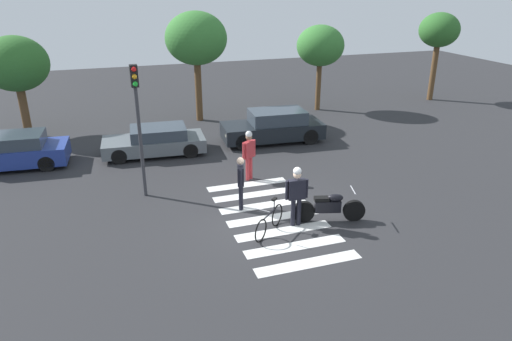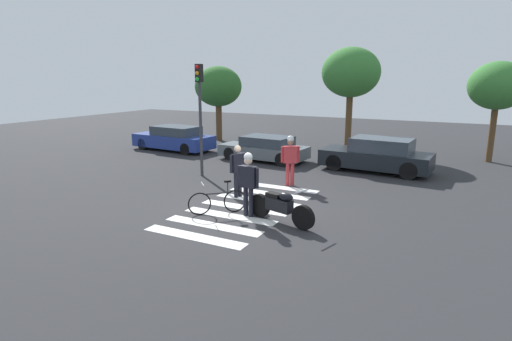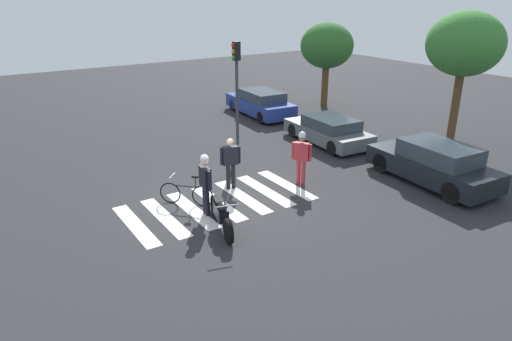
{
  "view_description": "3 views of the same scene",
  "coord_description": "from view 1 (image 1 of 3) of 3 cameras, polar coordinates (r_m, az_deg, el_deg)",
  "views": [
    {
      "loc": [
        -4.62,
        -12.17,
        6.92
      ],
      "look_at": [
        -0.26,
        0.9,
        1.29
      ],
      "focal_mm": 32.69,
      "sensor_mm": 36.0,
      "label": 1
    },
    {
      "loc": [
        5.93,
        -10.78,
        3.99
      ],
      "look_at": [
        -0.26,
        1.29,
        0.9
      ],
      "focal_mm": 28.87,
      "sensor_mm": 36.0,
      "label": 2
    },
    {
      "loc": [
        11.75,
        -6.33,
        6.28
      ],
      "look_at": [
        0.68,
        0.99,
        1.11
      ],
      "focal_mm": 32.55,
      "sensor_mm": 36.0,
      "label": 3
    }
  ],
  "objects": [
    {
      "name": "leaning_bicycle",
      "position": [
        13.71,
        1.65,
        -6.26
      ],
      "size": [
        1.31,
        1.24,
        1.01
      ],
      "color": "black",
      "rests_on": "ground_plane"
    },
    {
      "name": "car_blue_hatchback",
      "position": [
        20.84,
        -28.18,
        2.01
      ],
      "size": [
        4.75,
        2.13,
        1.35
      ],
      "color": "black",
      "rests_on": "ground_plane"
    },
    {
      "name": "officer_on_foot",
      "position": [
        14.87,
        -1.88,
        -1.11
      ],
      "size": [
        0.33,
        0.68,
        1.78
      ],
      "color": "black",
      "rests_on": "ground_plane"
    },
    {
      "name": "traffic_light_pole",
      "position": [
        15.63,
        -14.29,
        7.02
      ],
      "size": [
        0.24,
        0.33,
        4.49
      ],
      "color": "#38383D",
      "rests_on": "ground_plane"
    },
    {
      "name": "car_black_suv",
      "position": [
        21.46,
        2.16,
        5.38
      ],
      "size": [
        4.7,
        2.16,
        1.46
      ],
      "color": "black",
      "rests_on": "ground_plane"
    },
    {
      "name": "police_motorcycle",
      "position": [
        14.49,
        8.9,
        -4.47
      ],
      "size": [
        2.2,
        0.87,
        1.06
      ],
      "color": "black",
      "rests_on": "ground_plane"
    },
    {
      "name": "ground_plane",
      "position": [
        14.74,
        2.08,
        -5.78
      ],
      "size": [
        60.0,
        60.0,
        0.0
      ],
      "primitive_type": "plane",
      "color": "#2B2B2D"
    },
    {
      "name": "street_tree_near",
      "position": [
        24.32,
        -27.35,
        11.46
      ],
      "size": [
        2.94,
        2.94,
        4.67
      ],
      "color": "brown",
      "rests_on": "ground_plane"
    },
    {
      "name": "pedestrian_bystander",
      "position": [
        17.08,
        -0.87,
        2.36
      ],
      "size": [
        0.61,
        0.45,
        1.89
      ],
      "color": "#B22D33",
      "rests_on": "ground_plane"
    },
    {
      "name": "crosswalk_stripes",
      "position": [
        14.74,
        2.08,
        -5.77
      ],
      "size": [
        2.96,
        5.85,
        0.01
      ],
      "color": "silver",
      "rests_on": "ground_plane"
    },
    {
      "name": "street_tree_end",
      "position": [
        30.82,
        21.5,
        15.56
      ],
      "size": [
        2.36,
        2.36,
        5.21
      ],
      "color": "brown",
      "rests_on": "ground_plane"
    },
    {
      "name": "street_tree_far",
      "position": [
        26.7,
        7.88,
        14.84
      ],
      "size": [
        2.61,
        2.61,
        4.71
      ],
      "color": "brown",
      "rests_on": "ground_plane"
    },
    {
      "name": "street_tree_mid",
      "position": [
        24.41,
        -7.34,
        15.67
      ],
      "size": [
        3.11,
        3.11,
        5.56
      ],
      "color": "brown",
      "rests_on": "ground_plane"
    },
    {
      "name": "car_grey_coupe",
      "position": [
        20.31,
        -12.24,
        3.54
      ],
      "size": [
        4.36,
        2.13,
        1.19
      ],
      "color": "black",
      "rests_on": "ground_plane"
    },
    {
      "name": "officer_by_motorcycle",
      "position": [
        13.86,
        4.99,
        -2.6
      ],
      "size": [
        0.7,
        0.25,
        1.9
      ],
      "color": "black",
      "rests_on": "ground_plane"
    }
  ]
}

